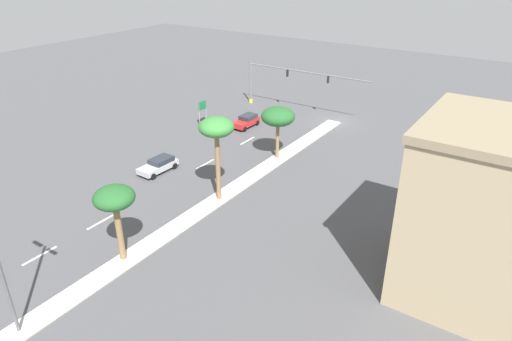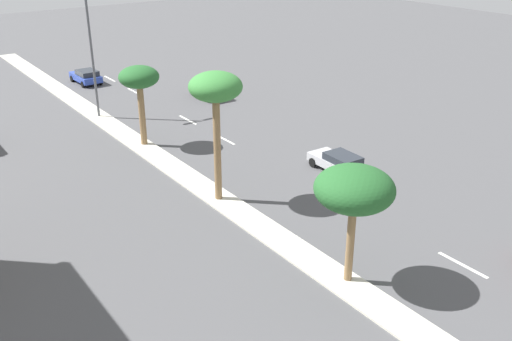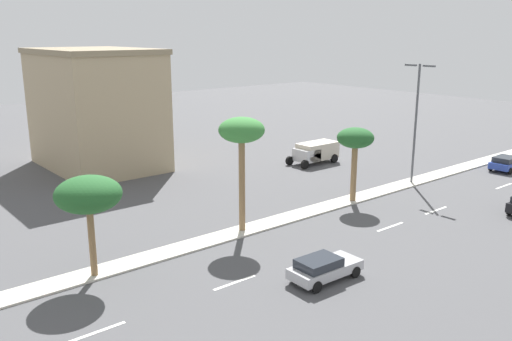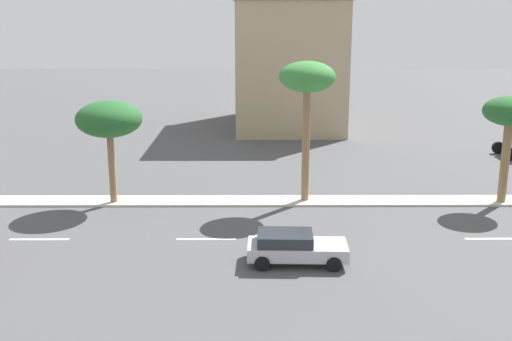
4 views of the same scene
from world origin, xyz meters
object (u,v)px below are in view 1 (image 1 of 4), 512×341
object	(u,v)px
palm_tree_right	(216,130)
sedan_red_center	(246,121)
traffic_signal_gantry	(280,80)
palm_tree_mid	(278,117)
directional_road_sign	(203,108)
sedan_silver_outboard	(159,165)
palm_tree_outboard	(114,200)

from	to	relation	value
palm_tree_right	sedan_red_center	size ratio (longest dim) A/B	1.94
traffic_signal_gantry	palm_tree_mid	size ratio (longest dim) A/B	3.29
directional_road_sign	sedan_silver_outboard	distance (m)	13.87
palm_tree_mid	palm_tree_right	bearing A→B (deg)	91.88
traffic_signal_gantry	palm_tree_outboard	xyz separation A→B (m)	(-8.57, 36.31, 0.87)
traffic_signal_gantry	directional_road_sign	bearing A→B (deg)	67.92
sedan_red_center	traffic_signal_gantry	bearing A→B (deg)	-88.21
palm_tree_outboard	sedan_silver_outboard	distance (m)	15.25
palm_tree_right	sedan_red_center	bearing A→B (deg)	-62.62
sedan_red_center	directional_road_sign	bearing A→B (deg)	28.83
palm_tree_outboard	sedan_red_center	xyz separation A→B (m)	(8.30, -27.63, -4.21)
palm_tree_right	traffic_signal_gantry	bearing A→B (deg)	-70.62
traffic_signal_gantry	palm_tree_mid	distance (m)	17.10
directional_road_sign	palm_tree_mid	distance (m)	13.84
palm_tree_outboard	sedan_silver_outboard	size ratio (longest dim) A/B	1.37
traffic_signal_gantry	palm_tree_outboard	bearing A→B (deg)	103.28
directional_road_sign	palm_tree_right	distance (m)	20.00
palm_tree_mid	sedan_silver_outboard	xyz separation A→B (m)	(8.31, 9.48, -3.98)
directional_road_sign	palm_tree_outboard	size ratio (longest dim) A/B	0.55
traffic_signal_gantry	palm_tree_right	xyz separation A→B (m)	(-8.94, 25.41, 2.61)
directional_road_sign	traffic_signal_gantry	bearing A→B (deg)	-112.08
palm_tree_mid	sedan_silver_outboard	world-z (taller)	palm_tree_mid
palm_tree_mid	palm_tree_outboard	xyz separation A→B (m)	(0.02, 21.54, 0.28)
directional_road_sign	sedan_silver_outboard	world-z (taller)	directional_road_sign
traffic_signal_gantry	palm_tree_mid	world-z (taller)	traffic_signal_gantry
directional_road_sign	palm_tree_outboard	world-z (taller)	palm_tree_outboard
palm_tree_mid	palm_tree_outboard	world-z (taller)	palm_tree_outboard
palm_tree_outboard	sedan_red_center	bearing A→B (deg)	-73.28
traffic_signal_gantry	sedan_silver_outboard	bearing A→B (deg)	90.65
palm_tree_right	palm_tree_outboard	xyz separation A→B (m)	(0.37, 10.90, -1.74)
palm_tree_outboard	sedan_silver_outboard	bearing A→B (deg)	-55.48
palm_tree_right	sedan_silver_outboard	xyz separation A→B (m)	(8.66, -1.16, -6.00)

